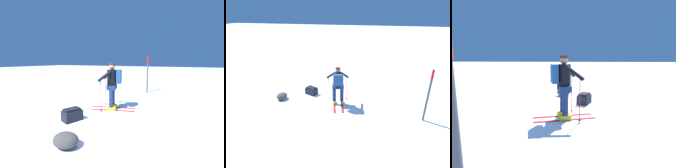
{
  "view_description": "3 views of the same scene",
  "coord_description": "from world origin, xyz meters",
  "views": [
    {
      "loc": [
        2.42,
        -3.81,
        1.68
      ],
      "look_at": [
        0.23,
        0.77,
        0.89
      ],
      "focal_mm": 24.0,
      "sensor_mm": 36.0,
      "label": 1
    },
    {
      "loc": [
        6.56,
        2.27,
        3.67
      ],
      "look_at": [
        0.23,
        0.77,
        0.89
      ],
      "focal_mm": 28.0,
      "sensor_mm": 36.0,
      "label": 2
    },
    {
      "loc": [
        -0.07,
        5.05,
        1.59
      ],
      "look_at": [
        0.23,
        0.77,
        0.89
      ],
      "focal_mm": 28.0,
      "sensor_mm": 36.0,
      "label": 3
    }
  ],
  "objects": [
    {
      "name": "skier",
      "position": [
        0.25,
        0.77,
        0.92
      ],
      "size": [
        1.64,
        0.97,
        1.59
      ],
      "color": "red",
      "rests_on": "ground_plane"
    },
    {
      "name": "dropped_backpack",
      "position": [
        -0.35,
        -0.65,
        0.17
      ],
      "size": [
        0.52,
        0.61,
        0.35
      ],
      "color": "black",
      "rests_on": "ground_plane"
    },
    {
      "name": "trail_marker",
      "position": [
        0.72,
        4.02,
        1.1
      ],
      "size": [
        0.08,
        0.08,
        1.91
      ],
      "color": "#4C4C51",
      "rests_on": "ground_plane"
    },
    {
      "name": "rock_boulder",
      "position": [
        0.42,
        -1.75,
        0.15
      ],
      "size": [
        0.53,
        0.45,
        0.29
      ],
      "primitive_type": "ellipsoid",
      "color": "#474442",
      "rests_on": "ground_plane"
    },
    {
      "name": "ground_plane",
      "position": [
        0.0,
        0.0,
        0.0
      ],
      "size": [
        80.0,
        80.0,
        0.0
      ],
      "primitive_type": "plane",
      "color": "white"
    }
  ]
}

